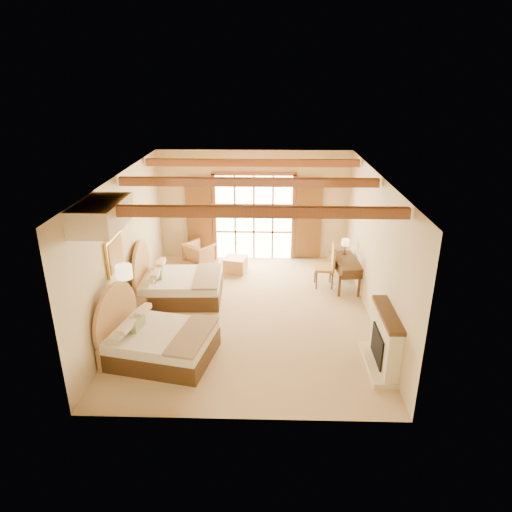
{
  "coord_description": "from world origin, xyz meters",
  "views": [
    {
      "loc": [
        0.42,
        -9.32,
        5.16
      ],
      "look_at": [
        0.15,
        0.2,
        1.35
      ],
      "focal_mm": 32.0,
      "sensor_mm": 36.0,
      "label": 1
    }
  ],
  "objects_px": {
    "bed_far": "(175,284)",
    "desk": "(346,272)",
    "bed_near": "(154,340)",
    "nightstand": "(133,314)",
    "armchair": "(200,254)"
  },
  "relations": [
    {
      "from": "bed_near",
      "to": "bed_far",
      "type": "relative_size",
      "value": 1.1
    },
    {
      "from": "bed_far",
      "to": "desk",
      "type": "distance_m",
      "value": 4.38
    },
    {
      "from": "armchair",
      "to": "desk",
      "type": "bearing_deg",
      "value": -161.16
    },
    {
      "from": "bed_near",
      "to": "armchair",
      "type": "bearing_deg",
      "value": 99.0
    },
    {
      "from": "nightstand",
      "to": "desk",
      "type": "height_order",
      "value": "desk"
    },
    {
      "from": "bed_far",
      "to": "desk",
      "type": "relative_size",
      "value": 1.43
    },
    {
      "from": "armchair",
      "to": "desk",
      "type": "distance_m",
      "value": 4.17
    },
    {
      "from": "bed_far",
      "to": "armchair",
      "type": "relative_size",
      "value": 2.65
    },
    {
      "from": "bed_near",
      "to": "armchair",
      "type": "distance_m",
      "value": 4.62
    },
    {
      "from": "nightstand",
      "to": "bed_far",
      "type": "bearing_deg",
      "value": 71.27
    },
    {
      "from": "bed_near",
      "to": "bed_far",
      "type": "distance_m",
      "value": 2.54
    },
    {
      "from": "nightstand",
      "to": "armchair",
      "type": "distance_m",
      "value": 3.59
    },
    {
      "from": "bed_near",
      "to": "desk",
      "type": "relative_size",
      "value": 1.58
    },
    {
      "from": "bed_near",
      "to": "nightstand",
      "type": "xyz_separation_m",
      "value": [
        -0.73,
        1.15,
        -0.08
      ]
    },
    {
      "from": "nightstand",
      "to": "armchair",
      "type": "xyz_separation_m",
      "value": [
        0.96,
        3.46,
        0.04
      ]
    }
  ]
}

